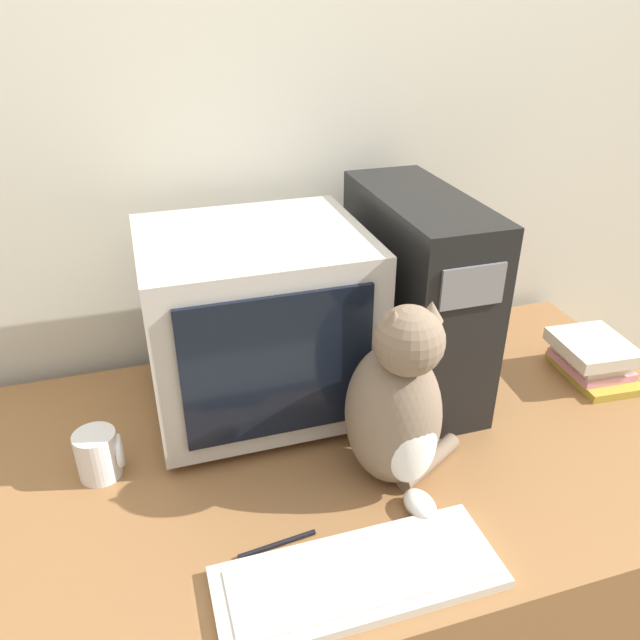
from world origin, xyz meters
TOP-DOWN VIEW (x-y plane):
  - wall_back at (0.00, 0.94)m, footprint 7.00×0.05m
  - desk at (0.00, 0.44)m, footprint 1.64×0.88m
  - crt_monitor at (-0.12, 0.63)m, footprint 0.46×0.40m
  - computer_tower at (0.24, 0.62)m, footprint 0.19×0.46m
  - keyboard at (-0.07, 0.11)m, footprint 0.46×0.17m
  - cat at (0.07, 0.32)m, footprint 0.26×0.26m
  - book_stack at (0.67, 0.51)m, footprint 0.17×0.22m
  - pen at (-0.18, 0.22)m, footprint 0.14×0.02m
  - mug at (-0.47, 0.50)m, footprint 0.09×0.08m

SIDE VIEW (x-z plane):
  - desk at x=0.00m, z-range 0.00..0.72m
  - pen at x=-0.18m, z-range 0.72..0.73m
  - keyboard at x=-0.07m, z-range 0.72..0.74m
  - book_stack at x=0.67m, z-range 0.72..0.82m
  - mug at x=-0.47m, z-range 0.72..0.82m
  - cat at x=0.07m, z-range 0.69..1.08m
  - crt_monitor at x=-0.12m, z-range 0.73..1.14m
  - computer_tower at x=0.24m, z-range 0.72..1.18m
  - wall_back at x=0.00m, z-range 0.00..2.50m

